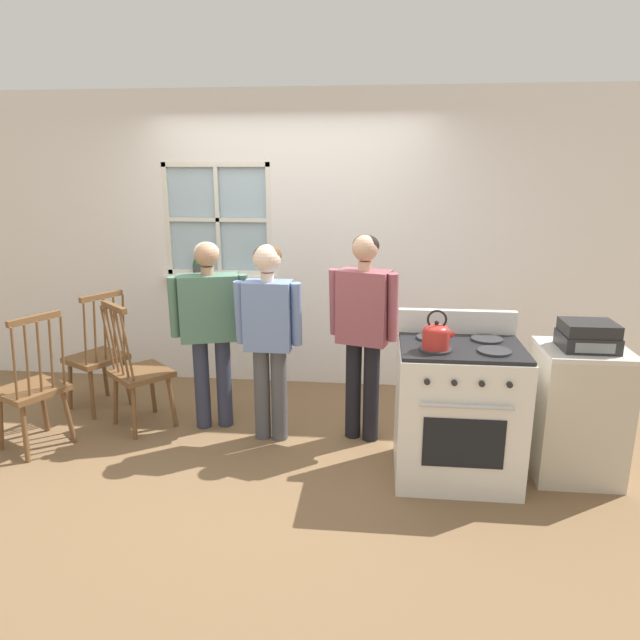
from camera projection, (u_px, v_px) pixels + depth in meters
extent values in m
plane|color=brown|center=(267.00, 447.00, 4.27)|extent=(16.00, 16.00, 0.00)
cube|color=white|center=(67.00, 240.00, 5.48)|extent=(2.00, 0.06, 2.70)
cube|color=white|center=(458.00, 245.00, 5.11)|extent=(3.39, 0.06, 2.70)
cube|color=white|center=(223.00, 327.00, 5.54)|extent=(1.00, 0.06, 1.05)
cube|color=white|center=(214.00, 125.00, 5.06)|extent=(1.00, 0.06, 0.63)
cube|color=silver|center=(219.00, 277.00, 5.34)|extent=(1.06, 0.10, 0.03)
cube|color=#9EB7C6|center=(219.00, 219.00, 5.28)|extent=(0.94, 0.01, 0.97)
cube|color=silver|center=(218.00, 220.00, 5.26)|extent=(0.04, 0.02, 1.03)
cube|color=silver|center=(218.00, 220.00, 5.26)|extent=(1.00, 0.02, 0.04)
cube|color=silver|center=(167.00, 219.00, 5.30)|extent=(0.04, 0.03, 1.03)
cube|color=silver|center=(269.00, 220.00, 5.21)|extent=(0.04, 0.03, 1.03)
cube|color=silver|center=(215.00, 164.00, 5.13)|extent=(1.00, 0.03, 0.04)
cube|color=silver|center=(220.00, 273.00, 5.38)|extent=(1.00, 0.03, 0.04)
cube|color=brown|center=(141.00, 373.00, 4.53)|extent=(0.58, 0.58, 0.04)
cylinder|color=brown|center=(172.00, 401.00, 4.57)|extent=(0.09, 0.05, 0.43)
cylinder|color=brown|center=(153.00, 390.00, 4.81)|extent=(0.05, 0.09, 0.43)
cylinder|color=brown|center=(134.00, 413.00, 4.36)|extent=(0.05, 0.09, 0.43)
cylinder|color=brown|center=(116.00, 400.00, 4.60)|extent=(0.09, 0.05, 0.43)
cylinder|color=brown|center=(127.00, 350.00, 4.21)|extent=(0.06, 0.07, 0.55)
cylinder|color=brown|center=(122.00, 347.00, 4.28)|extent=(0.06, 0.07, 0.55)
cylinder|color=brown|center=(117.00, 344.00, 4.34)|extent=(0.06, 0.07, 0.55)
cylinder|color=brown|center=(113.00, 342.00, 4.41)|extent=(0.06, 0.07, 0.55)
cylinder|color=brown|center=(108.00, 339.00, 4.47)|extent=(0.06, 0.07, 0.55)
cube|color=brown|center=(114.00, 307.00, 4.27)|extent=(0.31, 0.28, 0.04)
cube|color=brown|center=(31.00, 390.00, 4.18)|extent=(0.55, 0.56, 0.04)
cylinder|color=brown|center=(44.00, 407.00, 4.46)|extent=(0.06, 0.09, 0.43)
cylinder|color=brown|center=(1.00, 423.00, 4.19)|extent=(0.09, 0.06, 0.43)
cylinder|color=brown|center=(69.00, 416.00, 4.30)|extent=(0.09, 0.06, 0.43)
cylinder|color=brown|center=(25.00, 433.00, 4.02)|extent=(0.06, 0.09, 0.43)
cylinder|color=brown|center=(63.00, 352.00, 4.17)|extent=(0.08, 0.05, 0.55)
cylinder|color=brown|center=(51.00, 355.00, 4.09)|extent=(0.08, 0.05, 0.55)
cylinder|color=brown|center=(39.00, 359.00, 4.02)|extent=(0.08, 0.05, 0.55)
cylinder|color=brown|center=(27.00, 362.00, 3.95)|extent=(0.08, 0.05, 0.55)
cylinder|color=brown|center=(14.00, 366.00, 3.87)|extent=(0.08, 0.05, 0.55)
cube|color=brown|center=(34.00, 319.00, 3.94)|extent=(0.21, 0.36, 0.04)
cube|color=brown|center=(96.00, 358.00, 4.88)|extent=(0.56, 0.56, 0.04)
cylinder|color=brown|center=(105.00, 375.00, 5.16)|extent=(0.06, 0.09, 0.43)
cylinder|color=brown|center=(70.00, 386.00, 4.89)|extent=(0.09, 0.06, 0.43)
cylinder|color=brown|center=(127.00, 382.00, 4.98)|extent=(0.09, 0.06, 0.43)
cylinder|color=brown|center=(92.00, 394.00, 4.71)|extent=(0.06, 0.09, 0.43)
cylinder|color=brown|center=(123.00, 326.00, 4.85)|extent=(0.07, 0.05, 0.55)
cylinder|color=brown|center=(114.00, 328.00, 4.78)|extent=(0.07, 0.05, 0.55)
cylinder|color=brown|center=(105.00, 331.00, 4.71)|extent=(0.07, 0.05, 0.55)
cylinder|color=brown|center=(95.00, 333.00, 4.64)|extent=(0.07, 0.05, 0.55)
cylinder|color=brown|center=(85.00, 336.00, 4.57)|extent=(0.07, 0.05, 0.55)
cube|color=brown|center=(101.00, 296.00, 4.63)|extent=(0.22, 0.35, 0.04)
cylinder|color=#2D3347|center=(202.00, 384.00, 4.52)|extent=(0.12, 0.12, 0.73)
cylinder|color=#2D3347|center=(224.00, 382.00, 4.55)|extent=(0.12, 0.12, 0.73)
cube|color=#4C7560|center=(209.00, 308.00, 4.38)|extent=(0.49, 0.33, 0.51)
cylinder|color=#4C7560|center=(174.00, 307.00, 4.31)|extent=(0.10, 0.13, 0.48)
cylinder|color=#4C7560|center=(243.00, 304.00, 4.40)|extent=(0.10, 0.13, 0.48)
cylinder|color=tan|center=(207.00, 271.00, 4.30)|extent=(0.10, 0.10, 0.06)
sphere|color=tan|center=(206.00, 254.00, 4.27)|extent=(0.19, 0.19, 0.19)
ellipsoid|color=silver|center=(206.00, 252.00, 4.28)|extent=(0.19, 0.19, 0.15)
cylinder|color=#4C4C51|center=(262.00, 394.00, 4.33)|extent=(0.12, 0.12, 0.73)
cylinder|color=#4C4C51|center=(279.00, 394.00, 4.32)|extent=(0.12, 0.12, 0.73)
cube|color=#6B84B7|center=(269.00, 315.00, 4.17)|extent=(0.35, 0.22, 0.51)
cylinder|color=#6B84B7|center=(240.00, 312.00, 4.17)|extent=(0.08, 0.11, 0.47)
cylinder|color=#6B84B7|center=(296.00, 314.00, 4.12)|extent=(0.08, 0.11, 0.47)
cylinder|color=beige|center=(268.00, 277.00, 4.09)|extent=(0.10, 0.10, 0.06)
sphere|color=beige|center=(267.00, 259.00, 4.06)|extent=(0.20, 0.20, 0.20)
ellipsoid|color=brown|center=(268.00, 256.00, 4.07)|extent=(0.21, 0.21, 0.17)
cylinder|color=black|center=(353.00, 389.00, 4.35)|extent=(0.12, 0.12, 0.77)
cylinder|color=black|center=(371.00, 392.00, 4.30)|extent=(0.12, 0.12, 0.77)
cube|color=#934C56|center=(364.00, 307.00, 4.16)|extent=(0.42, 0.31, 0.54)
cylinder|color=#934C56|center=(335.00, 302.00, 4.22)|extent=(0.11, 0.13, 0.50)
cylinder|color=#934C56|center=(393.00, 308.00, 4.05)|extent=(0.11, 0.13, 0.50)
cylinder|color=tan|center=(365.00, 266.00, 4.08)|extent=(0.10, 0.10, 0.07)
sphere|color=tan|center=(365.00, 248.00, 4.04)|extent=(0.19, 0.19, 0.19)
ellipsoid|color=black|center=(366.00, 245.00, 4.05)|extent=(0.19, 0.19, 0.16)
cube|color=white|center=(457.00, 413.00, 3.78)|extent=(0.80, 0.64, 0.90)
cube|color=black|center=(462.00, 347.00, 3.66)|extent=(0.78, 0.61, 0.02)
cylinder|color=#2D2D30|center=(435.00, 350.00, 3.55)|extent=(0.20, 0.20, 0.02)
cylinder|color=#2D2D30|center=(494.00, 351.00, 3.51)|extent=(0.20, 0.20, 0.02)
cylinder|color=#2D2D30|center=(432.00, 338.00, 3.79)|extent=(0.20, 0.20, 0.02)
cylinder|color=#2D2D30|center=(487.00, 339.00, 3.76)|extent=(0.20, 0.20, 0.02)
cube|color=white|center=(457.00, 321.00, 3.91)|extent=(0.80, 0.06, 0.16)
cube|color=black|center=(464.00, 444.00, 3.48)|extent=(0.50, 0.01, 0.32)
cylinder|color=silver|center=(467.00, 407.00, 3.39)|extent=(0.56, 0.02, 0.02)
cylinder|color=#232326|center=(427.00, 382.00, 3.39)|extent=(0.04, 0.02, 0.04)
cylinder|color=#232326|center=(454.00, 383.00, 3.38)|extent=(0.04, 0.02, 0.04)
cylinder|color=#232326|center=(482.00, 384.00, 3.36)|extent=(0.04, 0.02, 0.04)
cylinder|color=#232326|center=(510.00, 385.00, 3.35)|extent=(0.04, 0.02, 0.04)
cylinder|color=red|center=(436.00, 339.00, 3.53)|extent=(0.17, 0.17, 0.12)
ellipsoid|color=red|center=(436.00, 330.00, 3.51)|extent=(0.16, 0.16, 0.07)
sphere|color=black|center=(437.00, 323.00, 3.50)|extent=(0.03, 0.03, 0.03)
cylinder|color=red|center=(449.00, 337.00, 3.52)|extent=(0.08, 0.03, 0.07)
torus|color=black|center=(437.00, 320.00, 3.50)|extent=(0.12, 0.01, 0.12)
cylinder|color=#42474C|center=(199.00, 270.00, 5.33)|extent=(0.12, 0.12, 0.10)
cylinder|color=#33261C|center=(199.00, 266.00, 5.31)|extent=(0.11, 0.11, 0.01)
cone|color=#2D7038|center=(200.00, 254.00, 5.29)|extent=(0.06, 0.05, 0.20)
cone|color=#2D7038|center=(199.00, 260.00, 5.32)|extent=(0.04, 0.05, 0.09)
cone|color=#2D7038|center=(197.00, 254.00, 5.29)|extent=(0.09, 0.05, 0.20)
cone|color=#2D7038|center=(197.00, 259.00, 5.28)|extent=(0.04, 0.05, 0.11)
cone|color=#2D7038|center=(199.00, 257.00, 5.28)|extent=(0.06, 0.06, 0.15)
cube|color=beige|center=(577.00, 414.00, 3.80)|extent=(0.55, 0.50, 0.87)
cube|color=beige|center=(585.00, 350.00, 3.68)|extent=(0.55, 0.50, 0.03)
cube|color=#232326|center=(587.00, 341.00, 3.64)|extent=(0.34, 0.28, 0.10)
cube|color=#232326|center=(589.00, 328.00, 3.62)|extent=(0.32, 0.27, 0.08)
cube|color=gray|center=(595.00, 348.00, 3.51)|extent=(0.24, 0.01, 0.06)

